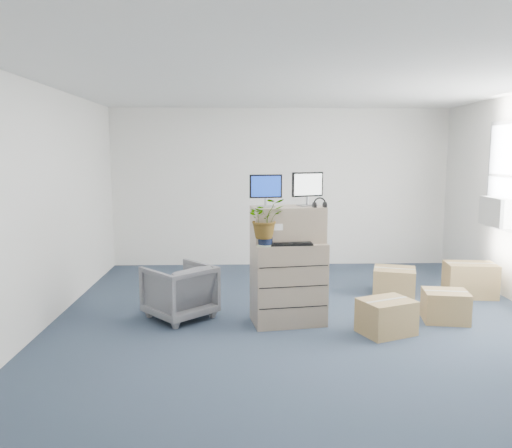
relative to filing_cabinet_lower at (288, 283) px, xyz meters
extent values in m
plane|color=#242F42|center=(0.17, -0.34, -0.49)|extent=(7.00, 7.00, 0.00)
cube|color=silver|center=(0.17, 3.17, 0.91)|extent=(6.00, 0.02, 2.80)
cube|color=silver|center=(3.04, 1.06, 0.71)|extent=(0.24, 0.60, 0.40)
cube|color=gray|center=(0.00, 0.00, 0.00)|extent=(0.90, 0.63, 0.98)
cube|color=gray|center=(-0.01, 0.05, 0.70)|extent=(0.89, 0.54, 0.42)
cube|color=#99999E|center=(-0.27, 0.01, 0.91)|extent=(0.22, 0.17, 0.01)
cylinder|color=#99999E|center=(-0.27, 0.01, 0.96)|extent=(0.03, 0.03, 0.09)
cube|color=black|center=(-0.27, 0.01, 1.15)|extent=(0.38, 0.08, 0.27)
cube|color=navy|center=(-0.27, -0.01, 1.15)|extent=(0.34, 0.06, 0.24)
cube|color=#99999E|center=(0.23, 0.11, 0.91)|extent=(0.25, 0.22, 0.01)
cylinder|color=#99999E|center=(0.23, 0.11, 0.97)|extent=(0.03, 0.03, 0.10)
cube|color=black|center=(0.23, 0.11, 1.16)|extent=(0.39, 0.17, 0.29)
cube|color=white|center=(0.23, 0.10, 1.16)|extent=(0.34, 0.14, 0.25)
torus|color=black|center=(0.35, -0.06, 0.95)|extent=(0.15, 0.04, 0.15)
cube|color=black|center=(0.01, -0.15, 0.50)|extent=(0.50, 0.24, 0.03)
ellipsoid|color=silver|center=(0.35, -0.05, 0.50)|extent=(0.09, 0.07, 0.03)
cylinder|color=#97999F|center=(0.06, 0.03, 0.62)|extent=(0.07, 0.07, 0.26)
cube|color=silver|center=(-0.06, 0.06, 0.50)|extent=(0.06, 0.05, 0.02)
cube|color=black|center=(-0.06, 0.06, 0.56)|extent=(0.05, 0.03, 0.11)
cube|color=black|center=(0.32, 0.17, 0.52)|extent=(0.19, 0.15, 0.06)
cube|color=#4185DE|center=(0.30, 0.17, 0.58)|extent=(0.20, 0.12, 0.07)
cylinder|color=#A2B995|center=(-0.28, -0.19, 0.50)|extent=(0.20, 0.20, 0.01)
cylinder|color=black|center=(-0.28, -0.19, 0.57)|extent=(0.17, 0.17, 0.13)
imported|color=#1B611C|center=(-0.28, -0.19, 0.75)|extent=(0.54, 0.57, 0.36)
imported|color=slate|center=(-1.31, 0.23, -0.12)|extent=(0.97, 0.97, 0.73)
cube|color=#967448|center=(1.07, -0.40, -0.29)|extent=(0.68, 0.61, 0.39)
cube|color=#967448|center=(1.90, -0.02, -0.30)|extent=(0.58, 0.50, 0.37)
cube|color=#967448|center=(1.64, 1.15, -0.30)|extent=(0.70, 0.67, 0.38)
cube|color=#967448|center=(2.68, 1.01, -0.25)|extent=(0.72, 0.51, 0.48)
camera|label=1|loc=(-0.58, -5.74, 1.52)|focal=35.00mm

